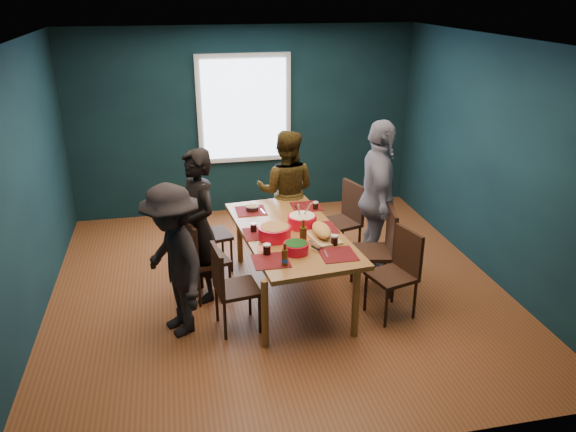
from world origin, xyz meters
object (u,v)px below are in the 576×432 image
Objects in this scene: chair_right_near at (399,266)px; bowl_dumpling at (302,220)px; chair_left_far at (205,229)px; chair_left_near at (228,282)px; dining_table at (291,237)px; bowl_herbs at (296,248)px; person_back at (286,191)px; chair_right_far at (346,215)px; person_right at (378,199)px; bowl_salad at (275,232)px; chair_right_mid at (381,245)px; chair_left_mid at (200,254)px; cutting_board at (322,232)px; person_far_left at (198,226)px; person_near_left at (173,261)px.

bowl_dumpling reaches higher than chair_right_near.
bowl_dumpling reaches higher than chair_left_far.
dining_table is at bearing 28.77° from chair_left_near.
chair_left_far is 1.56m from bowl_herbs.
person_back is (1.06, 0.39, 0.26)m from chair_left_far.
chair_right_far is at bearing 44.26° from bowl_dumpling.
person_right is at bearing -24.53° from chair_left_far.
bowl_salad is at bearing -148.04° from dining_table.
person_right is at bearing 87.74° from chair_right_mid.
person_back is at bearing 73.35° from bowl_salad.
chair_right_far is 1.41m from chair_right_near.
chair_left_mid reaches higher than bowl_herbs.
chair_right_far is at bearing 38.58° from person_right.
chair_right_near reaches higher than cutting_board.
chair_left_near is (-0.74, -0.55, -0.17)m from dining_table.
chair_right_far is 0.57× the size of person_far_left.
person_near_left reaches higher than chair_right_near.
chair_left_mid is at bearing 153.88° from cutting_board.
person_back is (0.19, 1.16, 0.09)m from dining_table.
bowl_salad is (-0.39, -1.32, 0.05)m from person_back.
bowl_dumpling is at bearing 65.03° from person_far_left.
bowl_dumpling is at bearing 28.19° from chair_left_near.
bowl_salad is 0.40m from bowl_herbs.
chair_left_mid reaches higher than chair_left_far.
chair_right_near is 1.96m from person_back.
chair_left_mid is 0.68m from person_near_left.
person_near_left is (-0.27, -0.58, 0.24)m from chair_left_mid.
bowl_herbs is at bearing -108.37° from bowl_dumpling.
chair_left_mid is 2.12m from person_right.
person_back reaches higher than bowl_dumpling.
person_far_left is 1.11m from bowl_dumpling.
dining_table is at bearing -146.99° from bowl_dumpling.
person_back is 1.03× the size of person_near_left.
person_right is (0.23, -0.46, 0.36)m from chair_right_far.
bowl_salad is (-1.07, -0.96, 0.28)m from chair_right_far.
person_far_left is at bearing -177.76° from chair_right_far.
dining_table is 2.27× the size of chair_right_near.
chair_right_far is 1.05m from bowl_dumpling.
chair_right_mid reaches higher than chair_left_far.
cutting_board is at bearing -66.74° from bowl_dumpling.
bowl_herbs is at bearing -147.64° from chair_right_mid.
chair_left_far is at bearing 146.30° from bowl_dumpling.
chair_left_mid is 2.69× the size of bowl_salad.
person_back is (-0.79, 1.29, 0.22)m from chair_right_mid.
bowl_dumpling is (1.39, 0.56, 0.07)m from person_near_left.
chair_right_mid is 0.91m from bowl_dumpling.
dining_table is 6.22× the size of bowl_salad.
chair_right_far is at bearing 98.45° from person_near_left.
person_back reaches higher than chair_left_near.
cutting_board is at bearing 113.27° from person_back.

